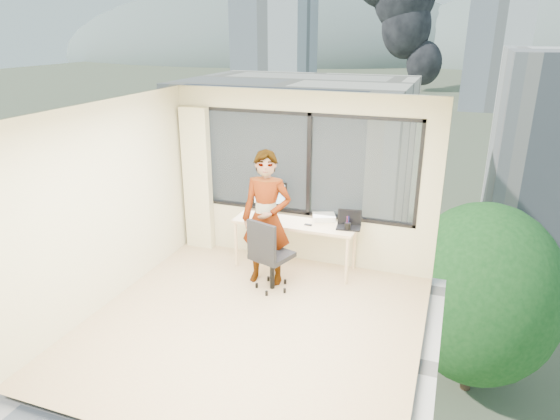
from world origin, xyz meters
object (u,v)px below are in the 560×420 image
at_px(game_console, 324,217).
at_px(chair, 272,253).
at_px(monitor, 270,198).
at_px(person, 267,219).
at_px(desk, 295,244).
at_px(laptop, 349,221).
at_px(handbag, 351,218).

bearing_deg(game_console, chair, -138.11).
relative_size(monitor, game_console, 1.63).
xyz_separation_m(person, game_console, (0.62, 0.74, -0.16)).
height_order(person, monitor, person).
xyz_separation_m(desk, game_console, (0.38, 0.20, 0.41)).
relative_size(desk, chair, 1.68).
bearing_deg(laptop, game_console, 146.51).
bearing_deg(person, laptop, 21.77).
bearing_deg(monitor, handbag, -9.49).
xyz_separation_m(chair, person, (-0.15, 0.19, 0.42)).
height_order(chair, game_console, chair).
bearing_deg(chair, person, 146.78).
height_order(laptop, handbag, laptop).
distance_m(game_console, handbag, 0.42).
xyz_separation_m(desk, monitor, (-0.45, 0.12, 0.64)).
distance_m(chair, laptop, 1.19).
relative_size(desk, person, 0.94).
bearing_deg(chair, laptop, 57.60).
relative_size(person, game_console, 5.94).
xyz_separation_m(desk, person, (-0.24, -0.54, 0.58)).
distance_m(monitor, handbag, 1.26).
bearing_deg(desk, monitor, 164.47).
xyz_separation_m(chair, monitor, (-0.36, 0.86, 0.48)).
bearing_deg(person, monitor, 101.78).
relative_size(game_console, handbag, 1.31).
distance_m(chair, person, 0.48).
bearing_deg(monitor, chair, -78.76).
relative_size(laptop, handbag, 1.47).
distance_m(monitor, game_console, 0.86).
bearing_deg(monitor, game_console, -6.24).
relative_size(monitor, handbag, 2.14).
distance_m(monitor, laptop, 1.26).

